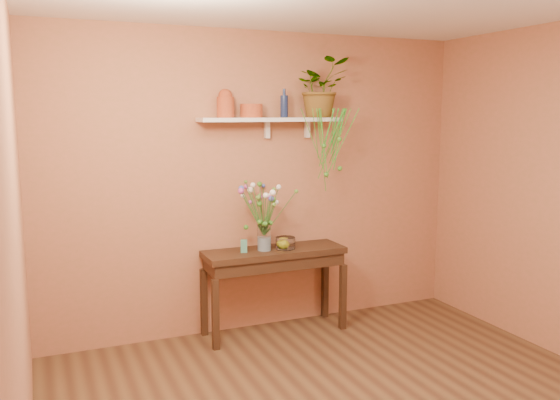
# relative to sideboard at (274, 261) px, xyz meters

# --- Properties ---
(room) EXTENTS (4.04, 4.04, 2.70)m
(room) POSITION_rel_sideboard_xyz_m (-0.04, -1.78, 0.69)
(room) COLOR brown
(room) RESTS_ON ground
(sideboard) EXTENTS (1.27, 0.41, 0.77)m
(sideboard) POSITION_rel_sideboard_xyz_m (0.00, 0.00, 0.00)
(sideboard) COLOR #382315
(sideboard) RESTS_ON ground
(wall_shelf) EXTENTS (1.30, 0.24, 0.19)m
(wall_shelf) POSITION_rel_sideboard_xyz_m (0.02, 0.10, 1.26)
(wall_shelf) COLOR white
(wall_shelf) RESTS_ON room
(terracotta_jug) EXTENTS (0.15, 0.15, 0.24)m
(terracotta_jug) POSITION_rel_sideboard_xyz_m (-0.40, 0.12, 1.39)
(terracotta_jug) COLOR #AD4C22
(terracotta_jug) RESTS_ON wall_shelf
(terracotta_pot) EXTENTS (0.24, 0.24, 0.12)m
(terracotta_pot) POSITION_rel_sideboard_xyz_m (-0.16, 0.12, 1.34)
(terracotta_pot) COLOR #AD4C22
(terracotta_pot) RESTS_ON wall_shelf
(blue_bottle) EXTENTS (0.08, 0.08, 0.25)m
(blue_bottle) POSITION_rel_sideboard_xyz_m (0.14, 0.10, 1.38)
(blue_bottle) COLOR #152147
(blue_bottle) RESTS_ON wall_shelf
(spider_plant) EXTENTS (0.49, 0.43, 0.53)m
(spider_plant) POSITION_rel_sideboard_xyz_m (0.49, 0.08, 1.54)
(spider_plant) COLOR #3B8124
(spider_plant) RESTS_ON wall_shelf
(plant_fronds) EXTENTS (0.52, 0.29, 0.75)m
(plant_fronds) POSITION_rel_sideboard_xyz_m (0.52, -0.08, 1.03)
(plant_fronds) COLOR #3B8124
(plant_fronds) RESTS_ON wall_shelf
(glass_vase) EXTENTS (0.12, 0.12, 0.25)m
(glass_vase) POSITION_rel_sideboard_xyz_m (-0.10, -0.00, 0.22)
(glass_vase) COLOR white
(glass_vase) RESTS_ON sideboard
(bouquet) EXTENTS (0.55, 0.50, 0.48)m
(bouquet) POSITION_rel_sideboard_xyz_m (-0.12, -0.01, 0.55)
(bouquet) COLOR #386B28
(bouquet) RESTS_ON glass_vase
(glass_bowl) EXTENTS (0.18, 0.18, 0.11)m
(glass_bowl) POSITION_rel_sideboard_xyz_m (0.10, -0.03, 0.16)
(glass_bowl) COLOR white
(glass_bowl) RESTS_ON sideboard
(lemon) EXTENTS (0.08, 0.08, 0.08)m
(lemon) POSITION_rel_sideboard_xyz_m (0.08, -0.02, 0.16)
(lemon) COLOR yellow
(lemon) RESTS_ON glass_bowl
(carton) EXTENTS (0.07, 0.06, 0.11)m
(carton) POSITION_rel_sideboard_xyz_m (-0.29, -0.01, 0.17)
(carton) COLOR teal
(carton) RESTS_ON sideboard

